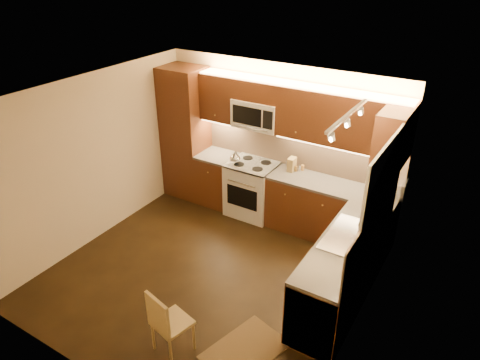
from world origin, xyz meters
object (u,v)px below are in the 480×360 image
Objects in this scene: knife_block at (292,164)px; soap_bottle at (383,215)px; kettle at (235,158)px; toaster_oven at (391,187)px; sink at (350,232)px; microwave at (258,114)px; stove at (252,189)px; dining_chair at (172,321)px.

knife_block is 1.32× the size of soap_bottle.
knife_block is (0.87, 0.27, -0.01)m from kettle.
toaster_oven is at bearing -4.81° from kettle.
toaster_oven reaches higher than sink.
microwave is at bearing 178.29° from knife_block.
stove is at bearing -178.07° from toaster_oven.
kettle reaches higher than dining_chair.
kettle is (-0.24, -0.28, -0.70)m from microwave.
soap_bottle is at bearing -85.39° from toaster_oven.
toaster_oven reaches higher than dining_chair.
sink is at bearing -29.36° from stove.
soap_bottle reaches higher than dining_chair.
soap_bottle is at bearing -24.50° from knife_block.
microwave is 2.46m from soap_bottle.
knife_block is at bearing 137.55° from sink.
soap_bottle is at bearing 71.23° from dining_chair.
dining_chair is at bearing -117.51° from toaster_oven.
sink is at bearing -99.13° from toaster_oven.
microwave is 3.43m from dining_chair.
soap_bottle is at bearing -22.07° from kettle.
microwave is 0.95m from knife_block.
sink is 1.03× the size of dining_chair.
microwave is at bearing 147.79° from sink.
microwave is 0.79m from kettle.
toaster_oven is at bearing 1.27° from microwave.
knife_block is at bearing 11.82° from stove.
stove is at bearing 150.64° from sink.
soap_bottle is (0.24, 0.57, 0.01)m from sink.
knife_block is at bearing 179.00° from toaster_oven.
microwave reaches higher than toaster_oven.
microwave reaches higher than dining_chair.
kettle is (-2.24, 0.98, 0.05)m from sink.
soap_bottle is (2.24, -0.69, -0.74)m from microwave.
toaster_oven reaches higher than soap_bottle.
stove is at bearing 117.26° from dining_chair.
kettle is at bearing -164.02° from knife_block.
toaster_oven is at bearing 0.57° from knife_block.
microwave is at bearing 36.11° from kettle.
microwave reaches higher than kettle.
toaster_oven is 3.50m from dining_chair.
soap_bottle is (0.10, -0.74, -0.04)m from toaster_oven.
microwave is at bearing 90.00° from stove.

